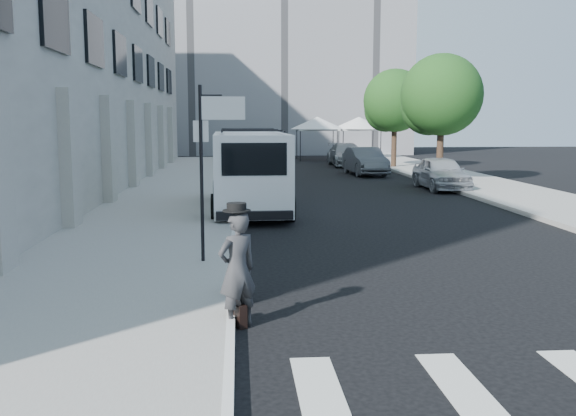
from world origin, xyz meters
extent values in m
plane|color=black|center=(0.00, 0.00, 0.00)|extent=(120.00, 120.00, 0.00)
cube|color=gray|center=(-4.25, 16.00, 0.07)|extent=(4.50, 48.00, 0.15)
cube|color=gray|center=(9.00, 20.00, 0.07)|extent=(4.00, 56.00, 0.15)
cube|color=gray|center=(-11.50, 18.00, 6.00)|extent=(10.00, 44.00, 12.00)
cube|color=slate|center=(2.00, 50.00, 12.50)|extent=(22.00, 12.00, 25.00)
cylinder|color=black|center=(-2.60, 3.20, 1.90)|extent=(0.07, 0.07, 3.50)
cube|color=white|center=(-2.60, 3.22, 2.75)|extent=(0.30, 0.03, 0.42)
cube|color=white|center=(-2.15, 3.20, 3.20)|extent=(0.85, 0.06, 0.45)
cylinder|color=black|center=(7.60, 20.00, 1.40)|extent=(0.32, 0.32, 2.80)
sphere|color=#1D4215|center=(7.60, 20.00, 4.13)|extent=(3.80, 3.80, 3.80)
sphere|color=#1D4215|center=(7.20, 20.60, 3.56)|extent=(2.66, 2.66, 2.66)
cylinder|color=black|center=(7.60, 29.00, 1.40)|extent=(0.32, 0.32, 2.80)
sphere|color=#1D4215|center=(7.60, 29.00, 4.13)|extent=(3.80, 3.80, 3.80)
sphere|color=#1D4215|center=(7.20, 29.60, 3.56)|extent=(2.66, 2.66, 2.66)
cylinder|color=black|center=(2.60, 36.60, 1.10)|extent=(0.06, 0.06, 2.20)
cylinder|color=black|center=(5.40, 36.60, 1.10)|extent=(0.06, 0.06, 2.20)
cylinder|color=black|center=(2.60, 39.40, 1.10)|extent=(0.06, 0.06, 2.20)
cylinder|color=black|center=(5.40, 39.40, 1.10)|extent=(0.06, 0.06, 2.20)
cube|color=white|center=(4.00, 38.00, 2.25)|extent=(3.00, 3.00, 0.12)
cone|color=white|center=(4.00, 38.00, 2.75)|extent=(4.00, 4.00, 0.90)
cylinder|color=black|center=(5.80, 37.10, 1.10)|extent=(0.06, 0.06, 2.20)
cylinder|color=black|center=(8.60, 37.10, 1.10)|extent=(0.06, 0.06, 2.20)
cylinder|color=black|center=(5.80, 39.90, 1.10)|extent=(0.06, 0.06, 2.20)
cylinder|color=black|center=(8.60, 39.90, 1.10)|extent=(0.06, 0.06, 2.20)
cube|color=white|center=(7.20, 38.50, 2.25)|extent=(3.00, 3.00, 0.12)
cone|color=white|center=(7.20, 38.50, 2.75)|extent=(4.00, 4.00, 0.90)
imported|color=#323234|center=(-1.90, -0.59, 0.85)|extent=(0.74, 0.68, 1.69)
cube|color=black|center=(-1.90, -0.52, 0.17)|extent=(0.28, 0.45, 0.34)
cube|color=black|center=(-1.83, 0.69, 0.28)|extent=(0.31, 0.42, 0.55)
cylinder|color=black|center=(-1.90, 0.88, 0.79)|extent=(0.02, 0.02, 0.52)
cylinder|color=black|center=(-1.71, 0.84, 0.79)|extent=(0.02, 0.02, 0.52)
cube|color=black|center=(-1.80, 0.86, 1.05)|extent=(0.21, 0.07, 0.03)
cube|color=white|center=(-1.50, 11.00, 1.38)|extent=(2.37, 6.09, 2.35)
cube|color=white|center=(-1.57, 14.30, 0.84)|extent=(2.15, 1.05, 1.23)
cube|color=black|center=(-1.44, 8.00, 1.90)|extent=(1.79, 0.13, 0.90)
cylinder|color=black|center=(-2.61, 13.10, 0.43)|extent=(0.33, 0.86, 0.85)
cylinder|color=black|center=(-0.48, 13.15, 0.43)|extent=(0.33, 0.86, 0.85)
cylinder|color=black|center=(-2.52, 8.96, 0.43)|extent=(0.33, 0.86, 0.85)
cylinder|color=black|center=(-0.39, 9.01, 0.43)|extent=(0.33, 0.86, 0.85)
imported|color=#A7A9AF|center=(6.80, 17.26, 0.72)|extent=(1.71, 4.21, 1.43)
imported|color=#505257|center=(5.00, 24.82, 0.75)|extent=(1.87, 4.64, 1.50)
imported|color=gray|center=(5.12, 31.59, 0.73)|extent=(2.07, 5.06, 1.47)
camera|label=1|loc=(-1.87, -9.58, 2.97)|focal=40.00mm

